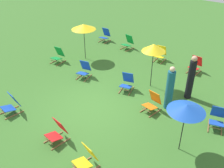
{
  "coord_description": "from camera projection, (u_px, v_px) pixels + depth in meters",
  "views": [
    {
      "loc": [
        5.61,
        -5.96,
        6.07
      ],
      "look_at": [
        0.0,
        1.2,
        0.5
      ],
      "focal_mm": 40.8,
      "sensor_mm": 36.0,
      "label": 1
    }
  ],
  "objects": [
    {
      "name": "ground_plane",
      "position": [
        93.0,
        107.0,
        10.12
      ],
      "size": [
        40.0,
        40.0,
        0.0
      ],
      "primitive_type": "plane",
      "color": "#386B28"
    },
    {
      "name": "deckchair_0",
      "position": [
        84.0,
        70.0,
        11.98
      ],
      "size": [
        0.64,
        0.85,
        0.83
      ],
      "rotation": [
        0.0,
        0.0,
        0.23
      ],
      "color": "olive",
      "rests_on": "ground"
    },
    {
      "name": "deckchair_1",
      "position": [
        105.0,
        36.0,
        15.86
      ],
      "size": [
        0.53,
        0.79,
        0.83
      ],
      "rotation": [
        0.0,
        0.0,
        0.08
      ],
      "color": "olive",
      "rests_on": "ground"
    },
    {
      "name": "deckchair_2",
      "position": [
        58.0,
        56.0,
        13.35
      ],
      "size": [
        0.55,
        0.8,
        0.83
      ],
      "rotation": [
        0.0,
        0.0,
        0.1
      ],
      "color": "olive",
      "rests_on": "ground"
    },
    {
      "name": "deckchair_3",
      "position": [
        86.0,
        159.0,
        7.38
      ],
      "size": [
        0.61,
        0.84,
        0.83
      ],
      "rotation": [
        0.0,
        0.0,
        -0.19
      ],
      "color": "olive",
      "rests_on": "ground"
    },
    {
      "name": "deckchair_4",
      "position": [
        128.0,
        43.0,
        14.86
      ],
      "size": [
        0.55,
        0.81,
        0.83
      ],
      "rotation": [
        0.0,
        0.0,
        -0.11
      ],
      "color": "olive",
      "rests_on": "ground"
    },
    {
      "name": "deckchair_5",
      "position": [
        11.0,
        105.0,
        9.64
      ],
      "size": [
        0.58,
        0.82,
        0.83
      ],
      "rotation": [
        0.0,
        0.0,
        -0.15
      ],
      "color": "olive",
      "rests_on": "ground"
    },
    {
      "name": "deckchair_6",
      "position": [
        195.0,
        65.0,
        12.43
      ],
      "size": [
        0.51,
        0.78,
        0.83
      ],
      "rotation": [
        0.0,
        0.0,
        -0.05
      ],
      "color": "olive",
      "rests_on": "ground"
    },
    {
      "name": "deckchair_8",
      "position": [
        160.0,
        54.0,
        13.51
      ],
      "size": [
        0.56,
        0.81,
        0.83
      ],
      "rotation": [
        0.0,
        0.0,
        0.12
      ],
      "color": "olive",
      "rests_on": "ground"
    },
    {
      "name": "deckchair_9",
      "position": [
        57.0,
        132.0,
        8.35
      ],
      "size": [
        0.56,
        0.81,
        0.83
      ],
      "rotation": [
        0.0,
        0.0,
        -0.12
      ],
      "color": "olive",
      "rests_on": "ground"
    },
    {
      "name": "deckchair_11",
      "position": [
        127.0,
        83.0,
        11.02
      ],
      "size": [
        0.67,
        0.86,
        0.83
      ],
      "rotation": [
        0.0,
        0.0,
        0.29
      ],
      "color": "olive",
      "rests_on": "ground"
    },
    {
      "name": "deckchair_13",
      "position": [
        217.0,
        118.0,
        8.95
      ],
      "size": [
        0.68,
        0.87,
        0.83
      ],
      "rotation": [
        0.0,
        0.0,
        0.29
      ],
      "color": "olive",
      "rests_on": "ground"
    },
    {
      "name": "deckchair_14",
      "position": [
        152.0,
        103.0,
        9.75
      ],
      "size": [
        0.59,
        0.82,
        0.83
      ],
      "rotation": [
        0.0,
        0.0,
        -0.16
      ],
      "color": "olive",
      "rests_on": "ground"
    },
    {
      "name": "umbrella_0",
      "position": [
        84.0,
        27.0,
        12.98
      ],
      "size": [
        1.26,
        1.26,
        1.92
      ],
      "color": "black",
      "rests_on": "ground"
    },
    {
      "name": "umbrella_1",
      "position": [
        154.0,
        48.0,
        10.51
      ],
      "size": [
        1.01,
        1.01,
        2.02
      ],
      "color": "black",
      "rests_on": "ground"
    },
    {
      "name": "umbrella_2",
      "position": [
        187.0,
        108.0,
        7.35
      ],
      "size": [
        1.13,
        1.13,
        1.75
      ],
      "color": "black",
      "rests_on": "ground"
    },
    {
      "name": "person_0",
      "position": [
        170.0,
        89.0,
        9.66
      ],
      "size": [
        0.41,
        0.41,
        1.82
      ],
      "rotation": [
        0.0,
        0.0,
        3.63
      ],
      "color": "#195972",
      "rests_on": "ground"
    },
    {
      "name": "person_1",
      "position": [
        191.0,
        78.0,
        10.24
      ],
      "size": [
        0.33,
        0.33,
        1.9
      ],
      "rotation": [
        0.0,
        0.0,
        6.1
      ],
      "color": "black",
      "rests_on": "ground"
    }
  ]
}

